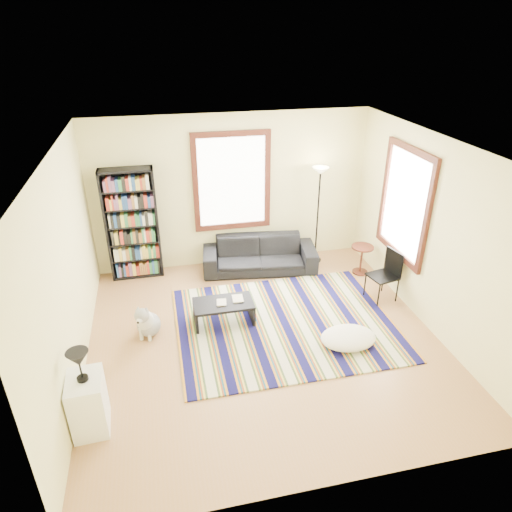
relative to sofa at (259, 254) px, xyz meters
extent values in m
cube|color=#A5734B|center=(-0.41, -2.05, -0.35)|extent=(5.00, 5.00, 0.10)
cube|color=white|center=(-0.41, -2.05, 2.55)|extent=(5.00, 5.00, 0.10)
cube|color=#FFF8AB|center=(-0.41, 0.50, 1.10)|extent=(5.00, 0.10, 2.80)
cube|color=#FFF8AB|center=(-0.41, -4.60, 1.10)|extent=(5.00, 0.10, 2.80)
cube|color=#FFF8AB|center=(-2.96, -2.05, 1.10)|extent=(0.10, 5.00, 2.80)
cube|color=#FFF8AB|center=(2.14, -2.05, 1.10)|extent=(0.10, 5.00, 2.80)
cube|color=white|center=(-0.41, 0.42, 1.30)|extent=(1.20, 0.06, 1.60)
cube|color=white|center=(2.06, -1.25, 1.30)|extent=(0.06, 1.20, 1.60)
cube|color=#0E0C3E|center=(-0.01, -1.79, -0.29)|extent=(3.28, 2.63, 0.02)
imported|color=black|center=(0.00, 0.00, 0.00)|extent=(2.16, 1.07, 0.61)
cube|color=black|center=(-2.22, 0.27, 0.70)|extent=(0.90, 0.30, 2.00)
cube|color=black|center=(-0.92, -1.54, -0.12)|extent=(1.03, 0.82, 0.36)
imported|color=beige|center=(-1.02, -1.54, 0.07)|extent=(0.17, 0.21, 0.02)
imported|color=beige|center=(-0.77, -1.49, 0.07)|extent=(0.18, 0.23, 0.02)
ellipsoid|color=white|center=(0.74, -2.46, -0.20)|extent=(0.92, 0.76, 0.20)
cylinder|color=#431610|center=(1.79, -0.55, -0.03)|extent=(0.53, 0.53, 0.54)
cube|color=black|center=(1.74, -1.45, 0.13)|extent=(0.50, 0.48, 0.86)
cube|color=white|center=(-2.71, -3.23, 0.05)|extent=(0.40, 0.52, 0.70)
camera|label=1|loc=(-1.71, -7.32, 3.86)|focal=32.00mm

